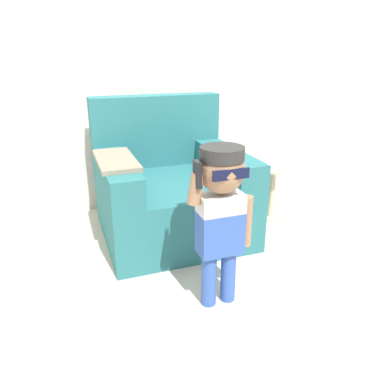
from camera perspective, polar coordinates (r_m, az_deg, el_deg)
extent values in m
plane|color=beige|center=(2.99, -1.76, -5.58)|extent=(10.00, 10.00, 0.00)
cube|color=silver|center=(3.32, -5.87, 20.22)|extent=(10.00, 0.05, 2.60)
cube|color=#286B70|center=(2.83, -2.96, -2.27)|extent=(1.03, 1.01, 0.44)
cube|color=#286B70|center=(3.07, -5.48, 9.28)|extent=(1.03, 0.16, 0.56)
cube|color=#286B70|center=(2.57, -11.38, 2.38)|extent=(0.21, 0.84, 0.19)
cube|color=#286B70|center=(2.79, 5.53, 4.22)|extent=(0.21, 0.84, 0.19)
cube|color=gray|center=(2.53, -11.56, 4.79)|extent=(0.25, 0.55, 0.03)
cylinder|color=#3356AD|center=(2.10, 2.57, -13.09)|extent=(0.08, 0.08, 0.32)
cylinder|color=#3356AD|center=(2.14, 5.52, -12.45)|extent=(0.08, 0.08, 0.32)
cube|color=#3356AD|center=(1.98, 4.26, -6.14)|extent=(0.23, 0.13, 0.23)
cube|color=silver|center=(1.91, 4.39, -1.69)|extent=(0.23, 0.13, 0.10)
sphere|color=#997051|center=(1.85, 4.54, 3.30)|extent=(0.23, 0.23, 0.23)
cylinder|color=#2D2D2D|center=(1.83, 4.62, 5.92)|extent=(0.22, 0.22, 0.06)
cube|color=#2D2D2D|center=(1.93, 3.31, 6.01)|extent=(0.13, 0.10, 0.01)
cube|color=#0F1433|center=(1.76, 5.98, 2.67)|extent=(0.19, 0.01, 0.05)
cylinder|color=#997051|center=(2.02, 8.18, -4.40)|extent=(0.07, 0.07, 0.28)
cylinder|color=#997051|center=(1.83, 0.58, 0.52)|extent=(0.09, 0.07, 0.17)
cube|color=black|center=(1.79, 0.84, 2.72)|extent=(0.02, 0.07, 0.13)
cylinder|color=beige|center=(3.24, 11.80, -3.64)|extent=(0.19, 0.19, 0.02)
cylinder|color=beige|center=(3.17, 12.07, -0.29)|extent=(0.05, 0.05, 0.43)
cylinder|color=beige|center=(3.10, 12.37, 3.56)|extent=(0.30, 0.30, 0.02)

